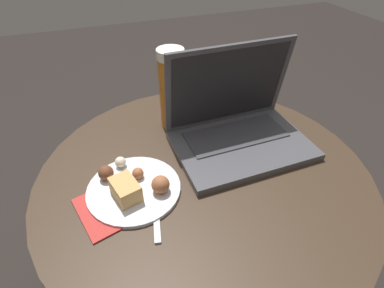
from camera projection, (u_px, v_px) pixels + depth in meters
ground_plane at (200, 286)px, 1.03m from camera, size 6.00×6.00×0.00m
table at (203, 212)px, 0.78m from camera, size 0.75×0.75×0.55m
napkin at (124, 200)px, 0.61m from camera, size 0.20×0.17×0.00m
laptop at (237, 125)px, 0.74m from camera, size 0.33×0.23×0.24m
beer_glass at (172, 90)px, 0.76m from camera, size 0.07×0.07×0.21m
snack_plate at (133, 186)px, 0.63m from camera, size 0.20×0.20×0.05m
fork at (155, 195)px, 0.62m from camera, size 0.06×0.20×0.00m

